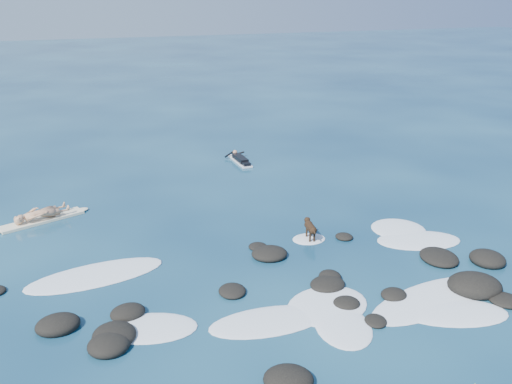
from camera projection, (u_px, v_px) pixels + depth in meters
name	position (u px, v px, depth m)	size (l,w,h in m)	color
ground	(249.00, 272.00, 16.42)	(160.00, 160.00, 0.00)	#0A2642
reef_rocks	(336.00, 294.00, 15.07)	(14.66, 7.38, 0.63)	black
breaking_foam	(318.00, 286.00, 15.64)	(13.65, 7.31, 0.12)	white
standing_surfer_rig	(39.00, 201.00, 19.69)	(3.34, 1.61, 1.97)	#F5EAC4
paddling_surfer_rig	(240.00, 159.00, 26.57)	(1.03, 2.29, 0.40)	white
dog	(310.00, 227.00, 18.36)	(0.36, 1.07, 0.68)	black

